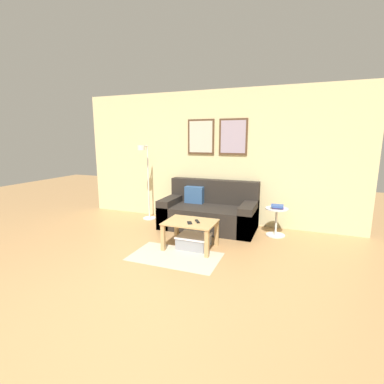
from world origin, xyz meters
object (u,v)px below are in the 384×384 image
Objects in this scene: coffee_table at (190,227)px; book_stack at (278,207)px; couch at (209,212)px; cell_phone at (190,223)px; floor_lamp at (146,179)px; remote_control at (197,221)px; storage_bin at (194,241)px; side_table at (276,219)px.

book_stack reaches higher than coffee_table.
book_stack is at bearing 41.15° from coffee_table.
couch reaches higher than cell_phone.
floor_lamp is 10.12× the size of remote_control.
book_stack reaches higher than storage_bin.
floor_lamp reaches higher than storage_bin.
side_table is (1.13, 1.00, 0.19)m from storage_bin.
side_table reaches higher than storage_bin.
couch reaches higher than side_table.
storage_bin is at bearing 50.77° from cell_phone.
remote_control reaches higher than coffee_table.
side_table is at bearing 15.72° from cell_phone.
book_stack is 1.61m from cell_phone.
cell_phone is (-0.09, -0.09, -0.01)m from remote_control.
cell_phone is (-1.15, -1.12, 0.13)m from side_table.
floor_lamp is 10.84× the size of cell_phone.
storage_bin is 0.34m from remote_control.
book_stack is at bearing -51.94° from side_table.
couch is at bearing 0.05° from floor_lamp.
cell_phone is at bearing -100.67° from storage_bin.
floor_lamp reaches higher than side_table.
side_table reaches higher than coffee_table.
couch is 1.14× the size of floor_lamp.
couch is 1.06m from remote_control.
remote_control is at bearing -136.59° from book_stack.
remote_control is (0.15, -1.04, 0.14)m from couch.
side_table is at bearing 41.62° from storage_bin.
floor_lamp is 7.09× the size of book_stack.
cell_phone is at bearing -167.25° from remote_control.
storage_bin is 0.31× the size of floor_lamp.
coffee_table is at bearing 73.62° from cell_phone.
couch is 1.24m from book_stack.
side_table is at bearing 128.06° from book_stack.
side_table is 3.23× the size of remote_control.
couch is at bearing 94.62° from storage_bin.
floor_lamp reaches higher than book_stack.
floor_lamp is 1.86m from remote_control.
book_stack reaches higher than cell_phone.
book_stack is at bearing -0.57° from floor_lamp.
couch is 2.27× the size of coffee_table.
side_table is 1.49m from remote_control.
coffee_table is 0.14m from remote_control.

